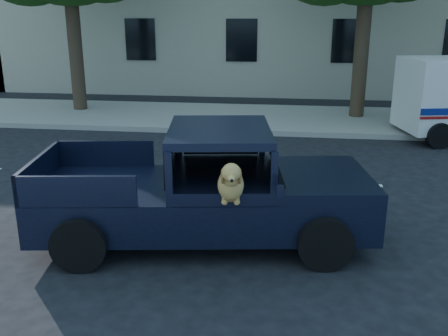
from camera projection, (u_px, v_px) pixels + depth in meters
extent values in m
plane|color=black|center=(77.00, 250.00, 7.13)|extent=(120.00, 120.00, 0.00)
cube|color=gray|center=(196.00, 116.00, 15.81)|extent=(60.00, 4.00, 0.15)
cylinder|color=#332619|center=(75.00, 46.00, 16.06)|extent=(0.44, 0.44, 4.40)
cylinder|color=#332619|center=(362.00, 48.00, 14.92)|extent=(0.44, 0.44, 4.40)
cube|color=black|center=(204.00, 203.00, 7.32)|extent=(4.98, 2.50, 0.60)
cube|color=black|center=(320.00, 178.00, 7.23)|extent=(1.62, 2.01, 0.15)
cube|color=black|center=(219.00, 132.00, 7.00)|extent=(1.66, 1.95, 0.11)
cube|color=black|center=(271.00, 153.00, 7.11)|extent=(0.46, 1.59, 0.52)
cube|color=black|center=(233.00, 202.00, 6.88)|extent=(0.57, 0.57, 0.35)
cube|color=black|center=(280.00, 191.00, 6.07)|extent=(0.10, 0.06, 0.15)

